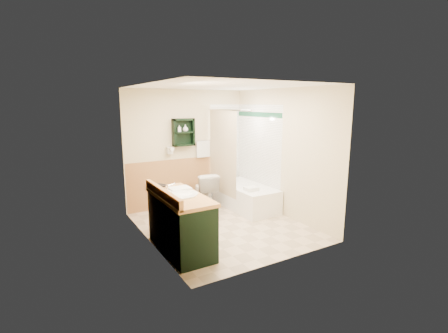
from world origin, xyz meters
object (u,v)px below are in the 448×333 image
(bathtub, at_px, (246,197))
(toilet, at_px, (205,190))
(hair_dryer, at_px, (170,150))
(vanity, at_px, (181,223))
(soap_bottle_b, at_px, (185,129))
(soap_bottle_a, at_px, (179,130))
(wall_shelf, at_px, (184,132))
(vanity_book, at_px, (155,180))

(bathtub, xyz_separation_m, toilet, (-0.71, 0.45, 0.13))
(hair_dryer, relative_size, vanity, 0.18)
(bathtub, bearing_deg, soap_bottle_b, 143.16)
(hair_dryer, relative_size, soap_bottle_a, 1.77)
(wall_shelf, bearing_deg, vanity, -115.32)
(vanity, xyz_separation_m, bathtub, (1.92, 1.15, -0.18))
(vanity, xyz_separation_m, toilet, (1.21, 1.59, -0.06))
(hair_dryer, xyz_separation_m, bathtub, (1.33, -0.77, -0.96))
(soap_bottle_a, bearing_deg, wall_shelf, 3.06)
(vanity, height_order, vanity_book, vanity_book)
(wall_shelf, height_order, bathtub, wall_shelf)
(hair_dryer, xyz_separation_m, vanity, (-0.59, -1.92, -0.78))
(soap_bottle_a, bearing_deg, bathtub, -33.45)
(wall_shelf, xyz_separation_m, bathtub, (1.03, -0.74, -1.31))
(vanity, xyz_separation_m, soap_bottle_a, (0.80, 1.89, 1.17))
(wall_shelf, bearing_deg, bathtub, -35.98)
(vanity, bearing_deg, toilet, 52.86)
(bathtub, relative_size, soap_bottle_b, 11.08)
(wall_shelf, xyz_separation_m, toilet, (0.31, -0.30, -1.19))
(vanity_book, bearing_deg, soap_bottle_b, 28.45)
(toilet, bearing_deg, hair_dryer, -17.86)
(wall_shelf, bearing_deg, toilet, -43.52)
(hair_dryer, relative_size, soap_bottle_b, 1.77)
(hair_dryer, height_order, soap_bottle_a, soap_bottle_a)
(bathtub, bearing_deg, vanity_book, -164.81)
(vanity_book, bearing_deg, wall_shelf, 29.56)
(wall_shelf, relative_size, vanity, 0.41)
(hair_dryer, distance_m, vanity_book, 1.56)
(hair_dryer, bearing_deg, toilet, -27.72)
(bathtub, bearing_deg, hair_dryer, 149.87)
(wall_shelf, xyz_separation_m, vanity, (-0.89, -1.89, -1.13))
(hair_dryer, bearing_deg, vanity_book, -119.65)
(vanity, height_order, soap_bottle_a, soap_bottle_a)
(bathtub, distance_m, soap_bottle_a, 1.91)
(soap_bottle_a, distance_m, soap_bottle_b, 0.13)
(vanity, relative_size, vanity_book, 5.69)
(hair_dryer, distance_m, toilet, 1.08)
(wall_shelf, height_order, soap_bottle_b, wall_shelf)
(vanity_book, bearing_deg, toilet, 14.96)
(toilet, xyz_separation_m, vanity_book, (-1.37, -1.01, 0.59))
(hair_dryer, bearing_deg, soap_bottle_a, -8.27)
(bathtub, xyz_separation_m, vanity_book, (-2.08, -0.57, 0.72))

